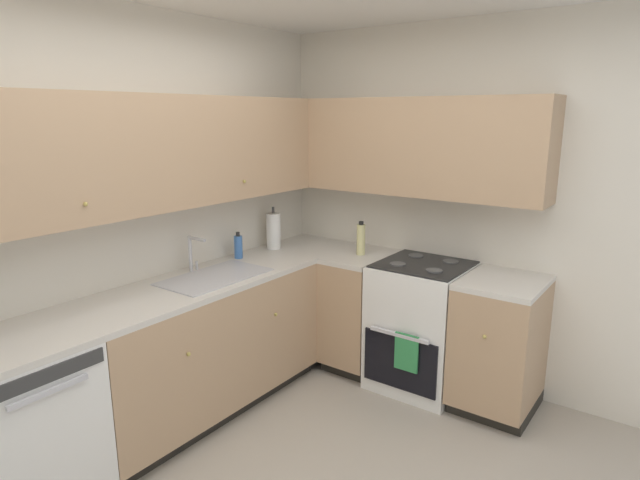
{
  "coord_description": "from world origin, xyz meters",
  "views": [
    {
      "loc": [
        -1.74,
        -1.22,
        1.95
      ],
      "look_at": [
        0.99,
        0.77,
        1.15
      ],
      "focal_mm": 29.94,
      "sensor_mm": 36.0,
      "label": 1
    }
  ],
  "objects_px": {
    "oven_range": "(421,324)",
    "soap_bottle": "(238,247)",
    "oil_bottle": "(361,239)",
    "paper_towel_roll": "(274,231)",
    "dishwasher": "(23,431)"
  },
  "relations": [
    {
      "from": "oil_bottle",
      "to": "paper_towel_roll",
      "type": "bearing_deg",
      "value": 110.4
    },
    {
      "from": "oven_range",
      "to": "paper_towel_roll",
      "type": "bearing_deg",
      "value": 102.62
    },
    {
      "from": "oven_range",
      "to": "oil_bottle",
      "type": "relative_size",
      "value": 4.17
    },
    {
      "from": "oven_range",
      "to": "oil_bottle",
      "type": "xyz_separation_m",
      "value": [
        -0.02,
        0.51,
        0.57
      ]
    },
    {
      "from": "oil_bottle",
      "to": "dishwasher",
      "type": "bearing_deg",
      "value": 167.95
    },
    {
      "from": "oven_range",
      "to": "oil_bottle",
      "type": "bearing_deg",
      "value": 92.05
    },
    {
      "from": "dishwasher",
      "to": "soap_bottle",
      "type": "bearing_deg",
      "value": 6.08
    },
    {
      "from": "oven_range",
      "to": "paper_towel_roll",
      "type": "distance_m",
      "value": 1.33
    },
    {
      "from": "soap_bottle",
      "to": "oil_bottle",
      "type": "bearing_deg",
      "value": -47.58
    },
    {
      "from": "dishwasher",
      "to": "paper_towel_roll",
      "type": "relative_size",
      "value": 2.56
    },
    {
      "from": "soap_bottle",
      "to": "oven_range",
      "type": "bearing_deg",
      "value": -61.9
    },
    {
      "from": "paper_towel_roll",
      "to": "oil_bottle",
      "type": "distance_m",
      "value": 0.7
    },
    {
      "from": "soap_bottle",
      "to": "paper_towel_roll",
      "type": "bearing_deg",
      "value": -3.07
    },
    {
      "from": "oven_range",
      "to": "soap_bottle",
      "type": "distance_m",
      "value": 1.45
    },
    {
      "from": "oven_range",
      "to": "soap_bottle",
      "type": "bearing_deg",
      "value": 118.1
    }
  ]
}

